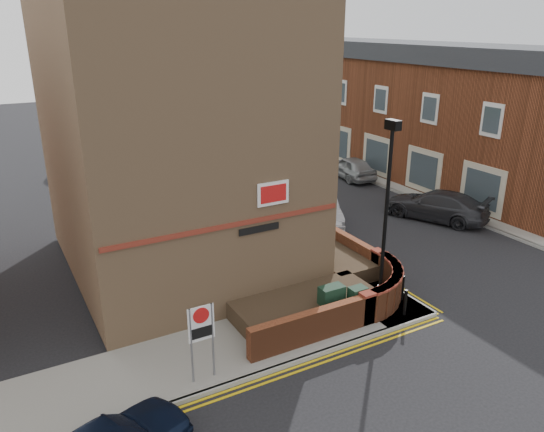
{
  "coord_description": "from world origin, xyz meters",
  "views": [
    {
      "loc": [
        -9.16,
        -10.79,
        9.15
      ],
      "look_at": [
        -0.96,
        4.0,
        2.94
      ],
      "focal_mm": 35.0,
      "sensor_mm": 36.0,
      "label": 1
    }
  ],
  "objects_px": {
    "lamppost": "(386,217)",
    "silver_car_near": "(321,208)",
    "zone_sign": "(201,329)",
    "utility_cabinet_large": "(331,303)"
  },
  "relations": [
    {
      "from": "zone_sign",
      "to": "lamppost",
      "type": "bearing_deg",
      "value": 6.07
    },
    {
      "from": "silver_car_near",
      "to": "zone_sign",
      "type": "bearing_deg",
      "value": -115.71
    },
    {
      "from": "zone_sign",
      "to": "silver_car_near",
      "type": "bearing_deg",
      "value": 42.22
    },
    {
      "from": "utility_cabinet_large",
      "to": "zone_sign",
      "type": "bearing_deg",
      "value": -170.31
    },
    {
      "from": "lamppost",
      "to": "silver_car_near",
      "type": "distance_m",
      "value": 8.98
    },
    {
      "from": "utility_cabinet_large",
      "to": "silver_car_near",
      "type": "xyz_separation_m",
      "value": [
        4.92,
        7.92,
        -0.03
      ]
    },
    {
      "from": "lamppost",
      "to": "utility_cabinet_large",
      "type": "relative_size",
      "value": 5.25
    },
    {
      "from": "lamppost",
      "to": "utility_cabinet_large",
      "type": "xyz_separation_m",
      "value": [
        -1.9,
        0.1,
        -2.62
      ]
    },
    {
      "from": "utility_cabinet_large",
      "to": "silver_car_near",
      "type": "bearing_deg",
      "value": 58.17
    },
    {
      "from": "zone_sign",
      "to": "silver_car_near",
      "type": "relative_size",
      "value": 0.53
    }
  ]
}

